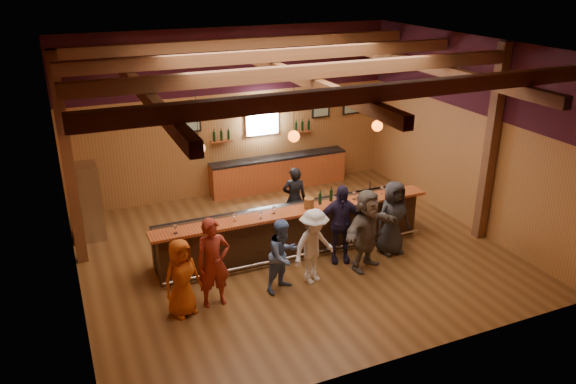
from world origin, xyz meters
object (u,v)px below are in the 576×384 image
(bottle_a, at_px, (320,199))
(customer_navy, at_px, (340,224))
(customer_orange, at_px, (182,278))
(customer_white, at_px, (314,247))
(bartender, at_px, (294,199))
(customer_brown, at_px, (367,230))
(back_bar_cabinet, at_px, (279,172))
(customer_dark, at_px, (393,218))
(bar_counter, at_px, (291,229))
(ice_bucket, at_px, (309,203))
(customer_denim, at_px, (283,255))
(stainless_fridge, at_px, (85,202))
(customer_redvest, at_px, (213,263))

(bottle_a, bearing_deg, customer_navy, -74.91)
(customer_orange, xyz_separation_m, bottle_a, (3.40, 1.25, 0.49))
(customer_white, relative_size, customer_navy, 0.90)
(customer_orange, distance_m, customer_navy, 3.62)
(bartender, bearing_deg, customer_brown, 121.33)
(back_bar_cabinet, bearing_deg, bottle_a, -99.02)
(customer_dark, xyz_separation_m, bartender, (-1.48, 1.96, -0.05))
(customer_dark, relative_size, bartender, 1.07)
(bar_counter, bearing_deg, bottle_a, -21.86)
(customer_brown, distance_m, customer_dark, 0.96)
(ice_bucket, bearing_deg, customer_denim, -134.48)
(customer_brown, bearing_deg, customer_white, 161.27)
(stainless_fridge, relative_size, bottle_a, 5.58)
(customer_brown, bearing_deg, bottle_a, 93.15)
(customer_redvest, distance_m, ice_bucket, 2.70)
(customer_redvest, relative_size, customer_white, 1.11)
(back_bar_cabinet, height_order, bartender, bartender)
(customer_white, bearing_deg, customer_navy, 12.59)
(customer_white, bearing_deg, customer_redvest, 160.18)
(customer_brown, relative_size, ice_bucket, 7.44)
(bar_counter, bearing_deg, customer_denim, -119.34)
(customer_white, bearing_deg, customer_orange, 161.77)
(back_bar_cabinet, height_order, customer_brown, customer_brown)
(customer_denim, bearing_deg, bottle_a, 18.49)
(stainless_fridge, height_order, customer_denim, stainless_fridge)
(customer_denim, relative_size, bartender, 0.95)
(customer_white, distance_m, bartender, 2.49)
(back_bar_cabinet, height_order, customer_orange, customer_orange)
(bar_counter, distance_m, customer_orange, 3.19)
(bar_counter, distance_m, back_bar_cabinet, 3.76)
(stainless_fridge, xyz_separation_m, customer_brown, (5.23, -3.80, -0.02))
(customer_redvest, distance_m, customer_denim, 1.39)
(bar_counter, distance_m, customer_denim, 1.67)
(customer_brown, distance_m, ice_bucket, 1.36)
(customer_navy, height_order, ice_bucket, customer_navy)
(customer_orange, height_order, ice_bucket, customer_orange)
(back_bar_cabinet, distance_m, customer_dark, 4.64)
(stainless_fridge, bearing_deg, customer_navy, -34.28)
(customer_denim, bearing_deg, customer_brown, -19.81)
(ice_bucket, xyz_separation_m, bottle_a, (0.32, 0.12, 0.01))
(bar_counter, relative_size, back_bar_cabinet, 1.57)
(customer_dark, bearing_deg, customer_orange, -175.72)
(ice_bucket, height_order, bottle_a, bottle_a)
(customer_redvest, bearing_deg, customer_navy, 10.00)
(customer_dark, bearing_deg, stainless_fridge, 149.07)
(customer_white, xyz_separation_m, customer_navy, (0.89, 0.56, 0.09))
(bottle_a, bearing_deg, customer_denim, -139.01)
(back_bar_cabinet, distance_m, stainless_fridge, 5.43)
(back_bar_cabinet, xyz_separation_m, customer_white, (-1.33, -5.00, 0.32))
(bar_counter, distance_m, customer_white, 1.46)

